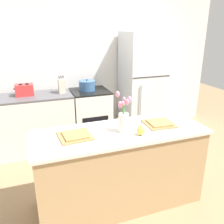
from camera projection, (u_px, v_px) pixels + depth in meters
ground_plane at (119, 201)px, 2.73m from camera, size 10.00×10.00×0.00m
back_wall at (77, 60)px, 4.04m from camera, size 5.20×0.08×2.70m
kitchen_island at (120, 168)px, 2.58m from camera, size 1.80×0.66×0.88m
back_counter at (18, 125)px, 3.65m from camera, size 1.68×0.60×0.91m
stove_range at (91, 116)px, 4.02m from camera, size 0.60×0.61×0.91m
refrigerator at (142, 86)px, 4.17m from camera, size 0.68×0.67×1.82m
flower_vase at (123, 118)px, 2.36m from camera, size 0.15×0.15×0.41m
pear_figurine at (141, 130)px, 2.31m from camera, size 0.08×0.08×0.14m
plate_setting_left at (75, 136)px, 2.30m from camera, size 0.33×0.33×0.02m
plate_setting_right at (159, 123)px, 2.59m from camera, size 0.33×0.33×0.02m
toaster at (24, 90)px, 3.56m from camera, size 0.28×0.18×0.17m
cooking_pot at (87, 85)px, 3.85m from camera, size 0.27×0.27×0.18m
knife_block at (62, 86)px, 3.69m from camera, size 0.10×0.14×0.27m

